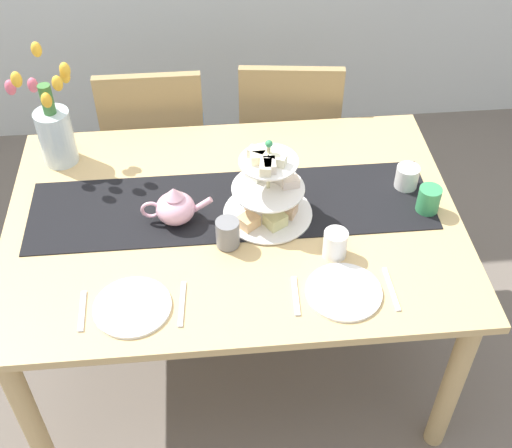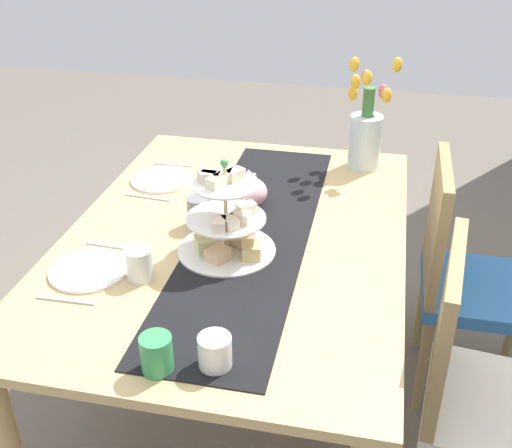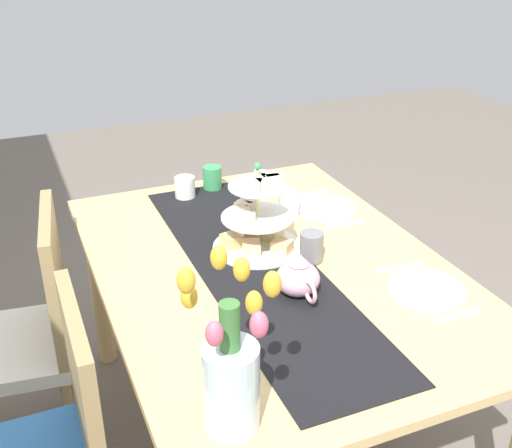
# 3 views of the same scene
# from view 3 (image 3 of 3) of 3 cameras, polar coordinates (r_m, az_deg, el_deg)

# --- Properties ---
(ground_plane) EXTENTS (8.00, 8.00, 0.00)m
(ground_plane) POSITION_cam_3_polar(r_m,az_deg,el_deg) (2.49, 1.21, -18.57)
(ground_plane) COLOR #6B6056
(dining_table) EXTENTS (1.52, 1.07, 0.74)m
(dining_table) POSITION_cam_3_polar(r_m,az_deg,el_deg) (2.08, 1.38, -5.98)
(dining_table) COLOR tan
(dining_table) RESTS_ON ground_plane
(chair_right) EXTENTS (0.47, 0.47, 0.91)m
(chair_right) POSITION_cam_3_polar(r_m,az_deg,el_deg) (2.27, -20.00, -8.91)
(chair_right) COLOR #9C8254
(chair_right) RESTS_ON ground_plane
(table_runner) EXTENTS (1.37, 0.36, 0.00)m
(table_runner) POSITION_cam_3_polar(r_m,az_deg,el_deg) (2.01, -0.02, -3.93)
(table_runner) COLOR black
(table_runner) RESTS_ON dining_table
(tiered_cake_stand) EXTENTS (0.30, 0.30, 0.30)m
(tiered_cake_stand) POSITION_cam_3_polar(r_m,az_deg,el_deg) (2.08, 0.10, 0.16)
(tiered_cake_stand) COLOR beige
(tiered_cake_stand) RESTS_ON table_runner
(teapot) EXTENTS (0.24, 0.13, 0.14)m
(teapot) POSITION_cam_3_polar(r_m,az_deg,el_deg) (1.85, 3.81, -4.80)
(teapot) COLOR #E5A8BC
(teapot) RESTS_ON table_runner
(tulip_vase) EXTENTS (0.22, 0.19, 0.43)m
(tulip_vase) POSITION_cam_3_polar(r_m,az_deg,el_deg) (1.37, -2.30, -13.16)
(tulip_vase) COLOR silver
(tulip_vase) RESTS_ON dining_table
(cream_jug) EXTENTS (0.08, 0.08, 0.08)m
(cream_jug) POSITION_cam_3_polar(r_m,az_deg,el_deg) (2.50, -6.43, 3.29)
(cream_jug) COLOR white
(cream_jug) RESTS_ON dining_table
(dinner_plate_left) EXTENTS (0.23, 0.23, 0.01)m
(dinner_plate_left) POSITION_cam_3_polar(r_m,az_deg,el_deg) (1.96, 15.12, -5.69)
(dinner_plate_left) COLOR white
(dinner_plate_left) RESTS_ON dining_table
(fork_left) EXTENTS (0.02, 0.15, 0.01)m
(fork_left) POSITION_cam_3_polar(r_m,az_deg,el_deg) (1.87, 17.75, -7.86)
(fork_left) COLOR silver
(fork_left) RESTS_ON dining_table
(knife_left) EXTENTS (0.03, 0.17, 0.01)m
(knife_left) POSITION_cam_3_polar(r_m,az_deg,el_deg) (2.06, 12.74, -3.81)
(knife_left) COLOR silver
(knife_left) RESTS_ON dining_table
(dinner_plate_right) EXTENTS (0.23, 0.23, 0.01)m
(dinner_plate_right) POSITION_cam_3_polar(r_m,az_deg,el_deg) (2.42, 6.36, 1.50)
(dinner_plate_right) COLOR white
(dinner_plate_right) RESTS_ON dining_table
(fork_right) EXTENTS (0.02, 0.15, 0.01)m
(fork_right) POSITION_cam_3_polar(r_m,az_deg,el_deg) (2.31, 8.07, 0.04)
(fork_right) COLOR silver
(fork_right) RESTS_ON dining_table
(knife_right) EXTENTS (0.02, 0.17, 0.01)m
(knife_right) POSITION_cam_3_polar(r_m,az_deg,el_deg) (2.54, 4.80, 2.74)
(knife_right) COLOR silver
(knife_right) RESTS_ON dining_table
(mug_grey) EXTENTS (0.08, 0.08, 0.09)m
(mug_grey) POSITION_cam_3_polar(r_m,az_deg,el_deg) (2.04, 5.02, -2.03)
(mug_grey) COLOR slate
(mug_grey) RESTS_ON table_runner
(mug_white_text) EXTENTS (0.08, 0.08, 0.09)m
(mug_white_text) POSITION_cam_3_polar(r_m,az_deg,el_deg) (2.33, 2.97, 1.81)
(mug_white_text) COLOR white
(mug_white_text) RESTS_ON dining_table
(mug_orange) EXTENTS (0.08, 0.08, 0.09)m
(mug_orange) POSITION_cam_3_polar(r_m,az_deg,el_deg) (2.57, -3.96, 4.17)
(mug_orange) COLOR #389356
(mug_orange) RESTS_ON dining_table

